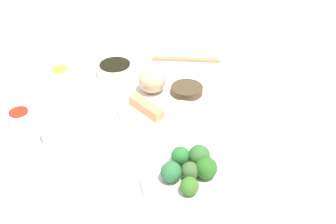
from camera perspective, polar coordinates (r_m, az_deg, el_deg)
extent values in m
cube|color=white|center=(1.03, -3.35, 0.62)|extent=(2.20, 2.20, 0.02)
cylinder|color=white|center=(1.01, -0.12, 1.12)|extent=(0.26, 0.26, 0.02)
sphere|color=tan|center=(1.03, -2.51, 4.86)|extent=(0.07, 0.07, 0.07)
cube|color=tan|center=(0.96, -3.25, 0.69)|extent=(0.11, 0.07, 0.03)
cube|color=beige|center=(0.96, 2.44, 0.08)|extent=(0.09, 0.09, 0.01)
cylinder|color=#463621|center=(1.03, 2.80, 3.28)|extent=(0.09, 0.09, 0.02)
cylinder|color=white|center=(0.80, 3.15, -9.83)|extent=(0.20, 0.20, 0.01)
sphere|color=#28692C|center=(0.81, 1.87, -6.49)|extent=(0.04, 0.04, 0.04)
sphere|color=#275E1D|center=(0.79, 5.64, -8.22)|extent=(0.05, 0.05, 0.05)
sphere|color=#366920|center=(0.75, 3.19, -10.85)|extent=(0.04, 0.04, 0.04)
sphere|color=#32612C|center=(0.81, 4.61, -6.44)|extent=(0.05, 0.05, 0.05)
sphere|color=#2A6535|center=(0.78, 0.45, -8.84)|extent=(0.04, 0.04, 0.04)
sphere|color=#3A582C|center=(0.78, 3.26, -8.65)|extent=(0.04, 0.04, 0.04)
cylinder|color=white|center=(1.16, -7.78, 6.23)|extent=(0.11, 0.11, 0.03)
cylinder|color=black|center=(1.15, -7.84, 6.97)|extent=(0.09, 0.09, 0.00)
cylinder|color=white|center=(1.17, -15.56, 5.47)|extent=(0.06, 0.06, 0.03)
cylinder|color=yellow|center=(1.17, -15.68, 6.10)|extent=(0.05, 0.05, 0.00)
cylinder|color=white|center=(1.02, -21.01, -0.67)|extent=(0.06, 0.06, 0.03)
cylinder|color=red|center=(1.01, -21.19, 0.00)|extent=(0.05, 0.05, 0.00)
cylinder|color=white|center=(0.93, -16.09, -2.68)|extent=(0.07, 0.07, 0.05)
cube|color=#AC734B|center=(1.23, 2.63, 7.75)|extent=(0.21, 0.09, 0.01)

